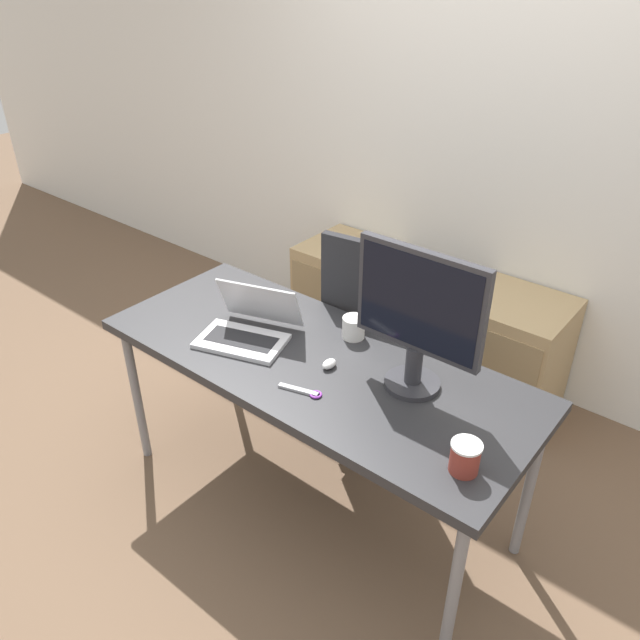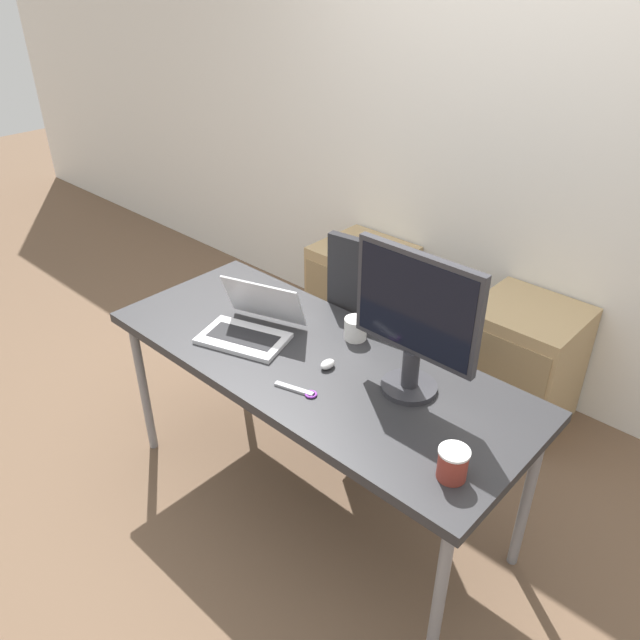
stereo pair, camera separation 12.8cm
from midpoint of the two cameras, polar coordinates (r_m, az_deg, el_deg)
ground_plane at (r=2.86m, az=0.84°, el=-15.92°), size 14.00×14.00×0.00m
wall_back at (r=3.23m, az=18.46°, el=15.36°), size 10.00×0.05×2.60m
desk at (r=2.40m, az=0.97°, el=-4.48°), size 1.72×0.70×0.75m
office_chair at (r=3.00m, az=7.61°, el=-3.65°), size 0.56×0.59×1.07m
cabinet_left at (r=3.70m, az=4.81°, el=2.23°), size 0.49×0.47×0.62m
cabinet_right at (r=3.28m, az=18.94°, el=-3.79°), size 0.49×0.47×0.62m
laptop_center at (r=2.48m, az=-4.92°, el=-0.51°), size 0.39×0.38×0.21m
monitor at (r=2.08m, az=10.43°, el=-0.02°), size 0.47×0.20×0.53m
mouse at (r=2.31m, az=2.30°, el=-4.09°), size 0.04×0.06×0.03m
coffee_cup_white at (r=2.46m, az=4.76°, el=-0.82°), size 0.09×0.09×0.09m
coffee_cup_brown at (r=1.91m, az=13.98°, el=-12.68°), size 0.09×0.09×0.10m
scissors at (r=2.19m, az=-0.18°, el=-6.51°), size 0.17×0.08×0.01m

